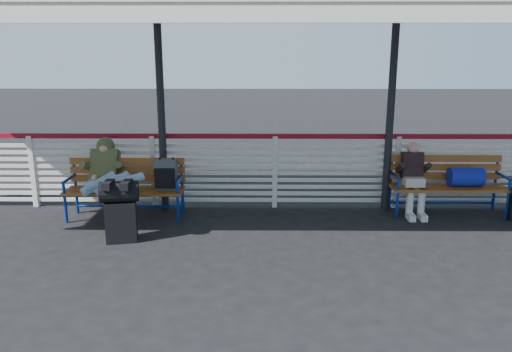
{
  "coord_description": "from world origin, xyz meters",
  "views": [
    {
      "loc": [
        -0.23,
        -6.08,
        2.51
      ],
      "look_at": [
        -0.3,
        1.0,
        0.76
      ],
      "focal_mm": 35.0,
      "sensor_mm": 36.0,
      "label": 1
    }
  ],
  "objects_px": {
    "companion_person": "(413,178)",
    "traveler_man": "(109,178)",
    "luggage_stack": "(120,209)",
    "bench_left": "(138,180)",
    "bench_right": "(454,179)"
  },
  "relations": [
    {
      "from": "traveler_man",
      "to": "luggage_stack",
      "type": "bearing_deg",
      "value": -63.3
    },
    {
      "from": "traveler_man",
      "to": "companion_person",
      "type": "distance_m",
      "value": 4.68
    },
    {
      "from": "luggage_stack",
      "to": "bench_left",
      "type": "relative_size",
      "value": 0.47
    },
    {
      "from": "bench_right",
      "to": "bench_left",
      "type": "bearing_deg",
      "value": -177.45
    },
    {
      "from": "companion_person",
      "to": "traveler_man",
      "type": "bearing_deg",
      "value": -173.27
    },
    {
      "from": "luggage_stack",
      "to": "traveler_man",
      "type": "distance_m",
      "value": 0.81
    },
    {
      "from": "traveler_man",
      "to": "bench_left",
      "type": "bearing_deg",
      "value": 44.93
    },
    {
      "from": "companion_person",
      "to": "bench_left",
      "type": "bearing_deg",
      "value": -177.3
    },
    {
      "from": "bench_left",
      "to": "companion_person",
      "type": "xyz_separation_m",
      "value": [
        4.3,
        0.2,
        0.0
      ]
    },
    {
      "from": "luggage_stack",
      "to": "bench_right",
      "type": "relative_size",
      "value": 0.47
    },
    {
      "from": "bench_right",
      "to": "companion_person",
      "type": "xyz_separation_m",
      "value": [
        -0.65,
        -0.02,
        0.02
      ]
    },
    {
      "from": "luggage_stack",
      "to": "bench_left",
      "type": "xyz_separation_m",
      "value": [
        0.0,
        1.03,
        0.13
      ]
    },
    {
      "from": "luggage_stack",
      "to": "bench_left",
      "type": "height_order",
      "value": "bench_left"
    },
    {
      "from": "traveler_man",
      "to": "companion_person",
      "type": "relative_size",
      "value": 1.43
    },
    {
      "from": "luggage_stack",
      "to": "companion_person",
      "type": "bearing_deg",
      "value": 5.24
    }
  ]
}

